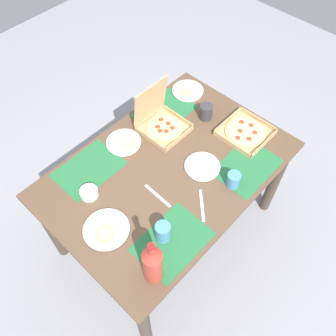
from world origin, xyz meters
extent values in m
plane|color=gray|center=(0.00, 0.00, 0.00)|extent=(6.00, 6.00, 0.00)
cylinder|color=#3F3328|center=(-0.63, -0.41, 0.36)|extent=(0.07, 0.07, 0.71)
cylinder|color=#3F3328|center=(0.63, -0.41, 0.36)|extent=(0.07, 0.07, 0.71)
cylinder|color=#3F3328|center=(-0.63, 0.41, 0.36)|extent=(0.07, 0.07, 0.71)
cylinder|color=#3F3328|center=(0.63, 0.41, 0.36)|extent=(0.07, 0.07, 0.71)
cube|color=brown|center=(0.00, 0.00, 0.73)|extent=(1.37, 0.94, 0.03)
cube|color=#236638|center=(-0.31, -0.32, 0.74)|extent=(0.36, 0.26, 0.00)
cube|color=#236638|center=(0.31, -0.32, 0.74)|extent=(0.36, 0.26, 0.00)
cube|color=#236638|center=(-0.31, 0.32, 0.74)|extent=(0.36, 0.26, 0.00)
cube|color=#236638|center=(0.31, 0.32, 0.74)|extent=(0.36, 0.26, 0.00)
cube|color=tan|center=(0.19, 0.21, 0.74)|extent=(0.26, 0.26, 0.01)
cube|color=tan|center=(0.07, 0.21, 0.76)|extent=(0.01, 0.26, 0.03)
cube|color=tan|center=(0.32, 0.21, 0.76)|extent=(0.01, 0.26, 0.03)
cube|color=tan|center=(0.19, 0.09, 0.76)|extent=(0.26, 0.01, 0.03)
cube|color=tan|center=(0.19, 0.34, 0.76)|extent=(0.26, 0.01, 0.03)
cylinder|color=#E0B76B|center=(0.19, 0.21, 0.75)|extent=(0.23, 0.23, 0.01)
cylinder|color=#EFD67F|center=(0.19, 0.21, 0.76)|extent=(0.20, 0.20, 0.00)
cylinder|color=red|center=(0.23, 0.22, 0.76)|extent=(0.03, 0.03, 0.00)
cylinder|color=red|center=(0.23, 0.27, 0.76)|extent=(0.03, 0.03, 0.00)
cylinder|color=red|center=(0.17, 0.25, 0.76)|extent=(0.03, 0.03, 0.00)
cylinder|color=red|center=(0.16, 0.21, 0.76)|extent=(0.03, 0.03, 0.00)
cylinder|color=red|center=(0.18, 0.18, 0.76)|extent=(0.03, 0.03, 0.00)
cylinder|color=red|center=(0.22, 0.17, 0.76)|extent=(0.03, 0.03, 0.00)
cube|color=tan|center=(0.19, 0.32, 0.90)|extent=(0.26, 0.04, 0.25)
cube|color=tan|center=(0.50, -0.17, 0.74)|extent=(0.28, 0.28, 0.01)
cube|color=tan|center=(0.37, -0.17, 0.76)|extent=(0.01, 0.28, 0.03)
cube|color=tan|center=(0.64, -0.17, 0.76)|extent=(0.01, 0.28, 0.03)
cube|color=tan|center=(0.50, -0.30, 0.76)|extent=(0.28, 0.01, 0.03)
cube|color=tan|center=(0.50, -0.03, 0.76)|extent=(0.28, 0.01, 0.03)
cylinder|color=#E0B76B|center=(0.50, -0.17, 0.75)|extent=(0.24, 0.24, 0.01)
cylinder|color=#EFD67F|center=(0.50, -0.17, 0.76)|extent=(0.22, 0.22, 0.00)
cylinder|color=red|center=(0.56, -0.16, 0.76)|extent=(0.03, 0.03, 0.00)
cylinder|color=red|center=(0.55, -0.10, 0.76)|extent=(0.03, 0.03, 0.00)
cylinder|color=red|center=(0.48, -0.14, 0.76)|extent=(0.03, 0.03, 0.00)
cylinder|color=red|center=(0.43, -0.16, 0.76)|extent=(0.03, 0.03, 0.00)
cylinder|color=red|center=(0.47, -0.22, 0.76)|extent=(0.03, 0.03, 0.00)
cylinder|color=red|center=(0.53, -0.21, 0.76)|extent=(0.03, 0.03, 0.00)
cylinder|color=white|center=(-0.49, -0.04, 0.75)|extent=(0.22, 0.22, 0.01)
cylinder|color=white|center=(-0.49, -0.04, 0.75)|extent=(0.23, 0.23, 0.01)
cylinder|color=#E0B76B|center=(-0.51, -0.05, 0.76)|extent=(0.09, 0.09, 0.01)
cylinder|color=#EFD67F|center=(-0.51, -0.05, 0.77)|extent=(0.08, 0.08, 0.00)
cylinder|color=white|center=(0.54, 0.33, 0.75)|extent=(0.20, 0.20, 0.01)
cylinder|color=white|center=(0.54, 0.33, 0.75)|extent=(0.21, 0.21, 0.01)
cylinder|color=#E0B76B|center=(0.52, 0.33, 0.76)|extent=(0.08, 0.08, 0.01)
cylinder|color=#EFD67F|center=(0.52, 0.33, 0.77)|extent=(0.07, 0.07, 0.00)
cylinder|color=white|center=(0.13, -0.14, 0.75)|extent=(0.19, 0.19, 0.01)
cylinder|color=white|center=(0.13, -0.14, 0.75)|extent=(0.20, 0.20, 0.01)
cylinder|color=white|center=(-0.05, 0.31, 0.75)|extent=(0.20, 0.20, 0.01)
cylinder|color=white|center=(-0.05, 0.31, 0.75)|extent=(0.20, 0.20, 0.01)
cylinder|color=#E0B76B|center=(-0.05, 0.29, 0.76)|extent=(0.08, 0.08, 0.01)
cylinder|color=#EFD67F|center=(-0.05, 0.29, 0.77)|extent=(0.07, 0.07, 0.00)
cylinder|color=#B2382D|center=(-0.49, -0.37, 0.85)|extent=(0.09, 0.09, 0.22)
cone|color=#B2382D|center=(-0.49, -0.37, 0.98)|extent=(0.09, 0.09, 0.04)
cylinder|color=#B2382D|center=(-0.49, -0.37, 1.02)|extent=(0.03, 0.03, 0.06)
cylinder|color=red|center=(-0.49, -0.37, 1.06)|extent=(0.03, 0.03, 0.01)
cylinder|color=teal|center=(-0.32, -0.27, 0.79)|extent=(0.08, 0.08, 0.11)
cylinder|color=teal|center=(0.16, -0.33, 0.79)|extent=(0.07, 0.07, 0.09)
cylinder|color=#333338|center=(0.44, 0.10, 0.79)|extent=(0.08, 0.08, 0.10)
cylinder|color=white|center=(-0.41, 0.18, 0.76)|extent=(0.10, 0.10, 0.04)
cube|color=#B7B7BC|center=(-0.17, -0.08, 0.74)|extent=(0.02, 0.19, 0.00)
cube|color=#B7B7BC|center=(-0.06, -0.29, 0.74)|extent=(0.15, 0.15, 0.00)
camera|label=1|loc=(-0.86, -0.80, 2.37)|focal=38.33mm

